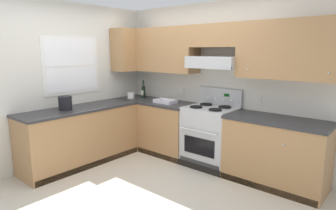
{
  "coord_description": "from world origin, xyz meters",
  "views": [
    {
      "loc": [
        2.68,
        -2.5,
        1.79
      ],
      "look_at": [
        -0.02,
        0.7,
        1.0
      ],
      "focal_mm": 30.93,
      "sensor_mm": 36.0,
      "label": 1
    }
  ],
  "objects_px": {
    "stove": "(210,136)",
    "paper_towel_roll": "(131,95)",
    "bowl": "(165,102)",
    "wine_bottle": "(143,91)",
    "bucket": "(65,103)"
  },
  "relations": [
    {
      "from": "wine_bottle",
      "to": "stove",
      "type": "bearing_deg",
      "value": -3.29
    },
    {
      "from": "stove",
      "to": "paper_towel_roll",
      "type": "bearing_deg",
      "value": -176.56
    },
    {
      "from": "bowl",
      "to": "bucket",
      "type": "height_order",
      "value": "bucket"
    },
    {
      "from": "paper_towel_roll",
      "to": "bowl",
      "type": "bearing_deg",
      "value": 1.95
    },
    {
      "from": "bucket",
      "to": "paper_towel_roll",
      "type": "relative_size",
      "value": 1.62
    },
    {
      "from": "paper_towel_roll",
      "to": "wine_bottle",
      "type": "bearing_deg",
      "value": 53.03
    },
    {
      "from": "wine_bottle",
      "to": "paper_towel_roll",
      "type": "bearing_deg",
      "value": -126.97
    },
    {
      "from": "stove",
      "to": "paper_towel_roll",
      "type": "relative_size",
      "value": 9.29
    },
    {
      "from": "stove",
      "to": "bowl",
      "type": "distance_m",
      "value": 0.97
    },
    {
      "from": "bowl",
      "to": "paper_towel_roll",
      "type": "height_order",
      "value": "paper_towel_roll"
    },
    {
      "from": "bowl",
      "to": "bucket",
      "type": "bearing_deg",
      "value": -117.91
    },
    {
      "from": "wine_bottle",
      "to": "paper_towel_roll",
      "type": "height_order",
      "value": "wine_bottle"
    },
    {
      "from": "wine_bottle",
      "to": "bowl",
      "type": "xyz_separation_m",
      "value": [
        0.68,
        -0.16,
        -0.11
      ]
    },
    {
      "from": "bowl",
      "to": "wine_bottle",
      "type": "bearing_deg",
      "value": 166.66
    },
    {
      "from": "bucket",
      "to": "paper_towel_roll",
      "type": "bearing_deg",
      "value": 92.98
    }
  ]
}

